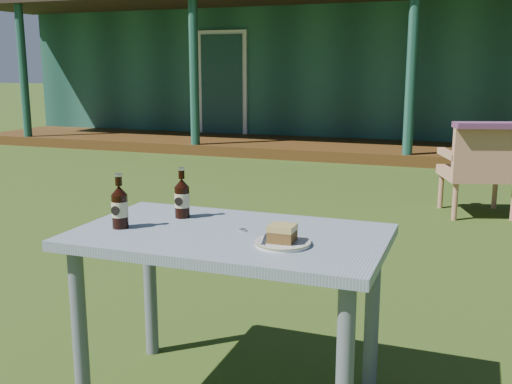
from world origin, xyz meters
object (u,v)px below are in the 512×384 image
at_px(plate, 283,243).
at_px(cake_slice, 282,233).
at_px(cafe_table, 230,257).
at_px(armchair_left, 481,166).
at_px(cola_bottle_far, 120,206).
at_px(cola_bottle_near, 182,198).

distance_m(plate, cake_slice, 0.04).
distance_m(cafe_table, plate, 0.28).
xyz_separation_m(plate, cake_slice, (-0.00, -0.00, 0.04)).
bearing_deg(plate, armchair_left, 79.56).
xyz_separation_m(cake_slice, cola_bottle_far, (-0.68, 0.01, 0.04)).
height_order(plate, cola_bottle_near, cola_bottle_near).
relative_size(cake_slice, armchair_left, 0.11).
xyz_separation_m(plate, cola_bottle_near, (-0.52, 0.24, 0.08)).
xyz_separation_m(cafe_table, cake_slice, (0.25, -0.10, 0.15)).
xyz_separation_m(cafe_table, armchair_left, (0.94, 3.68, -0.15)).
bearing_deg(cafe_table, plate, -20.58).
height_order(cafe_table, cola_bottle_far, cola_bottle_far).
distance_m(cafe_table, armchair_left, 3.80).
bearing_deg(cafe_table, cake_slice, -21.49).
height_order(cola_bottle_near, cola_bottle_far, cola_bottle_far).
relative_size(cafe_table, cola_bottle_far, 5.50).
xyz_separation_m(cola_bottle_near, cola_bottle_far, (-0.15, -0.24, 0.00)).
bearing_deg(armchair_left, plate, -100.44).
relative_size(cafe_table, cake_slice, 13.04).
relative_size(cafe_table, plate, 5.88).
xyz_separation_m(cafe_table, cola_bottle_near, (-0.28, 0.15, 0.19)).
distance_m(cake_slice, armchair_left, 3.85).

